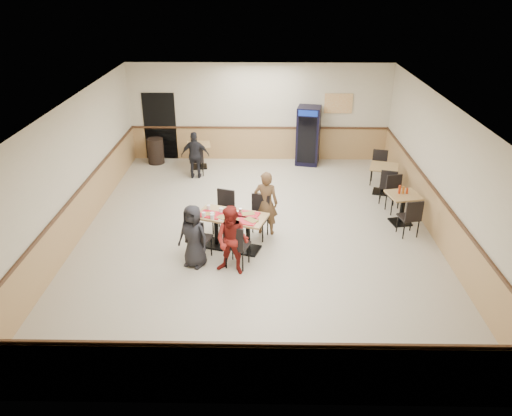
{
  "coord_description": "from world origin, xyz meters",
  "views": [
    {
      "loc": [
        0.14,
        -10.09,
        5.47
      ],
      "look_at": [
        -0.01,
        -0.5,
        0.88
      ],
      "focal_mm": 35.0,
      "sensor_mm": 36.0,
      "label": 1
    }
  ],
  "objects_px": {
    "lone_diner": "(195,155)",
    "trash_bin": "(156,151)",
    "back_table": "(199,152)",
    "main_table": "(232,226)",
    "side_table_far": "(383,175)",
    "pepsi_cooler": "(308,136)",
    "side_table_near": "(402,204)",
    "diner_woman_right": "(232,241)",
    "diner_man_opposite": "(266,203)",
    "diner_woman_left": "(193,236)"
  },
  "relations": [
    {
      "from": "diner_woman_right",
      "to": "lone_diner",
      "type": "bearing_deg",
      "value": 123.45
    },
    {
      "from": "main_table",
      "to": "side_table_far",
      "type": "bearing_deg",
      "value": 56.26
    },
    {
      "from": "diner_man_opposite",
      "to": "side_table_near",
      "type": "xyz_separation_m",
      "value": [
        3.22,
        0.55,
        -0.26
      ]
    },
    {
      "from": "side_table_far",
      "to": "lone_diner",
      "type": "bearing_deg",
      "value": 168.98
    },
    {
      "from": "diner_woman_right",
      "to": "trash_bin",
      "type": "relative_size",
      "value": 1.81
    },
    {
      "from": "trash_bin",
      "to": "side_table_far",
      "type": "bearing_deg",
      "value": -18.45
    },
    {
      "from": "main_table",
      "to": "diner_woman_left",
      "type": "distance_m",
      "value": 1.02
    },
    {
      "from": "lone_diner",
      "to": "pepsi_cooler",
      "type": "xyz_separation_m",
      "value": [
        3.31,
        1.23,
        0.21
      ]
    },
    {
      "from": "lone_diner",
      "to": "trash_bin",
      "type": "xyz_separation_m",
      "value": [
        -1.4,
        1.18,
        -0.29
      ]
    },
    {
      "from": "diner_man_opposite",
      "to": "back_table",
      "type": "bearing_deg",
      "value": -55.0
    },
    {
      "from": "diner_man_opposite",
      "to": "trash_bin",
      "type": "xyz_separation_m",
      "value": [
        -3.41,
        4.53,
        -0.36
      ]
    },
    {
      "from": "lone_diner",
      "to": "diner_woman_right",
      "type": "bearing_deg",
      "value": 103.31
    },
    {
      "from": "diner_man_opposite",
      "to": "lone_diner",
      "type": "height_order",
      "value": "diner_man_opposite"
    },
    {
      "from": "trash_bin",
      "to": "diner_woman_left",
      "type": "bearing_deg",
      "value": -71.72
    },
    {
      "from": "pepsi_cooler",
      "to": "trash_bin",
      "type": "xyz_separation_m",
      "value": [
        -4.71,
        -0.04,
        -0.5
      ]
    },
    {
      "from": "diner_woman_right",
      "to": "main_table",
      "type": "bearing_deg",
      "value": 112.49
    },
    {
      "from": "diner_woman_right",
      "to": "side_table_far",
      "type": "distance_m",
      "value": 5.52
    },
    {
      "from": "side_table_near",
      "to": "trash_bin",
      "type": "xyz_separation_m",
      "value": [
        -6.63,
        3.98,
        -0.1
      ]
    },
    {
      "from": "main_table",
      "to": "side_table_near",
      "type": "bearing_deg",
      "value": 35.73
    },
    {
      "from": "side_table_near",
      "to": "back_table",
      "type": "bearing_deg",
      "value": 145.25
    },
    {
      "from": "main_table",
      "to": "diner_woman_right",
      "type": "bearing_deg",
      "value": -67.62
    },
    {
      "from": "main_table",
      "to": "pepsi_cooler",
      "type": "height_order",
      "value": "pepsi_cooler"
    },
    {
      "from": "back_table",
      "to": "trash_bin",
      "type": "bearing_deg",
      "value": 165.92
    },
    {
      "from": "diner_man_opposite",
      "to": "side_table_far",
      "type": "height_order",
      "value": "diner_man_opposite"
    },
    {
      "from": "pepsi_cooler",
      "to": "trash_bin",
      "type": "relative_size",
      "value": 2.27
    },
    {
      "from": "diner_man_opposite",
      "to": "back_table",
      "type": "xyz_separation_m",
      "value": [
        -2.01,
        4.18,
        -0.26
      ]
    },
    {
      "from": "diner_woman_right",
      "to": "diner_man_opposite",
      "type": "xyz_separation_m",
      "value": [
        0.65,
        1.66,
        0.04
      ]
    },
    {
      "from": "diner_woman_left",
      "to": "lone_diner",
      "type": "distance_m",
      "value": 4.78
    },
    {
      "from": "diner_woman_left",
      "to": "side_table_far",
      "type": "xyz_separation_m",
      "value": [
        4.6,
        3.74,
        -0.16
      ]
    },
    {
      "from": "side_table_near",
      "to": "main_table",
      "type": "bearing_deg",
      "value": -162.41
    },
    {
      "from": "side_table_far",
      "to": "diner_woman_right",
      "type": "bearing_deg",
      "value": -133.55
    },
    {
      "from": "lone_diner",
      "to": "trash_bin",
      "type": "distance_m",
      "value": 1.85
    },
    {
      "from": "back_table",
      "to": "side_table_near",
      "type": "bearing_deg",
      "value": -34.75
    },
    {
      "from": "main_table",
      "to": "diner_woman_right",
      "type": "distance_m",
      "value": 0.98
    },
    {
      "from": "main_table",
      "to": "back_table",
      "type": "bearing_deg",
      "value": 122.94
    },
    {
      "from": "diner_woman_right",
      "to": "back_table",
      "type": "xyz_separation_m",
      "value": [
        -1.36,
        5.84,
        -0.23
      ]
    },
    {
      "from": "back_table",
      "to": "trash_bin",
      "type": "distance_m",
      "value": 1.44
    },
    {
      "from": "diner_woman_right",
      "to": "side_table_far",
      "type": "height_order",
      "value": "diner_woman_right"
    },
    {
      "from": "side_table_far",
      "to": "back_table",
      "type": "height_order",
      "value": "side_table_far"
    },
    {
      "from": "back_table",
      "to": "pepsi_cooler",
      "type": "relative_size",
      "value": 0.43
    },
    {
      "from": "main_table",
      "to": "side_table_far",
      "type": "xyz_separation_m",
      "value": [
        3.87,
        3.04,
        -0.01
      ]
    },
    {
      "from": "main_table",
      "to": "side_table_near",
      "type": "xyz_separation_m",
      "value": [
        3.94,
        1.25,
        -0.03
      ]
    },
    {
      "from": "diner_woman_right",
      "to": "diner_man_opposite",
      "type": "height_order",
      "value": "diner_man_opposite"
    },
    {
      "from": "lone_diner",
      "to": "side_table_far",
      "type": "bearing_deg",
      "value": 167.08
    },
    {
      "from": "diner_woman_right",
      "to": "side_table_far",
      "type": "relative_size",
      "value": 1.61
    },
    {
      "from": "diner_woman_left",
      "to": "side_table_far",
      "type": "relative_size",
      "value": 1.5
    },
    {
      "from": "main_table",
      "to": "pepsi_cooler",
      "type": "distance_m",
      "value": 5.66
    },
    {
      "from": "diner_woman_left",
      "to": "side_table_far",
      "type": "height_order",
      "value": "diner_woman_left"
    },
    {
      "from": "side_table_near",
      "to": "pepsi_cooler",
      "type": "relative_size",
      "value": 0.46
    },
    {
      "from": "lone_diner",
      "to": "back_table",
      "type": "relative_size",
      "value": 1.76
    }
  ]
}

